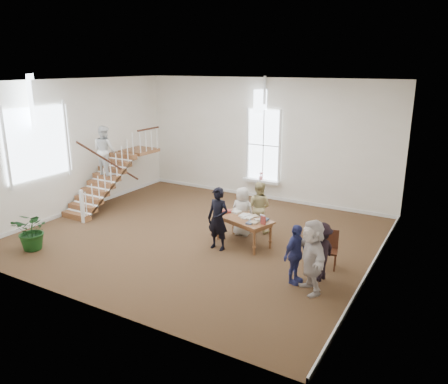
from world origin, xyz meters
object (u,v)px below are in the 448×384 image
Objects in this scene: woman_cluster_b at (321,252)px; woman_cluster_c at (312,256)px; woman_cluster_a at (295,254)px; floor_plant at (33,230)px; side_chair at (329,247)px; elderly_woman at (242,211)px; library_table at (244,220)px; police_officer at (218,219)px; person_yellow at (259,207)px.

woman_cluster_c is (0.00, -0.65, 0.14)m from woman_cluster_b.
floor_plant is at bearing 116.66° from woman_cluster_a.
woman_cluster_b reaches higher than side_chair.
elderly_woman is 1.04× the size of woman_cluster_b.
library_table is 1.67× the size of floor_plant.
woman_cluster_b is 0.81m from side_chair.
woman_cluster_c is at bearing -101.33° from side_chair.
library_table is 1.29× the size of woman_cluster_a.
woman_cluster_c is at bearing 11.98° from floor_plant.
police_officer is at bearing -106.29° from library_table.
woman_cluster_b is 0.66m from woman_cluster_c.
woman_cluster_a is at bearing 137.68° from elderly_woman.
woman_cluster_b is at bearing -33.13° from woman_cluster_a.
woman_cluster_b is at bearing 138.08° from woman_cluster_c.
side_chair is at bearing 151.19° from person_yellow.
woman_cluster_b is at bearing 16.70° from floor_plant.
woman_cluster_c is at bearing -101.25° from woman_cluster_a.
person_yellow is at bearing 80.28° from police_officer.
woman_cluster_a is at bearing -29.26° from woman_cluster_b.
woman_cluster_a is 0.52m from woman_cluster_c.
woman_cluster_a is at bearing -14.42° from police_officer.
floor_plant is 1.15× the size of side_chair.
side_chair is at bearing 22.17° from floor_plant.
side_chair is (2.60, -1.32, -0.25)m from person_yellow.
woman_cluster_a is 1.33m from side_chair.
floor_plant reaches higher than library_table.
woman_cluster_a is 0.64m from woman_cluster_b.
side_chair is at bearing 138.76° from woman_cluster_c.
elderly_woman is 0.58m from person_yellow.
woman_cluster_c reaches higher than floor_plant.
person_yellow is at bearing -112.69° from woman_cluster_b.
library_table is 1.30× the size of woman_cluster_b.
elderly_woman is at bearing -169.72° from woman_cluster_c.
library_table is at bearing 33.81° from floor_plant.
woman_cluster_a is at bearing 128.26° from person_yellow.
woman_cluster_c reaches higher than library_table.
woman_cluster_b is (0.46, 0.45, -0.01)m from woman_cluster_a.
library_table is 5.83m from floor_plant.
side_chair is (-0.02, 0.79, -0.18)m from woman_cluster_b.
woman_cluster_c reaches higher than woman_cluster_b.
police_officer reaches higher than elderly_woman.
person_yellow reaches higher than library_table.
elderly_woman reaches higher than library_table.
woman_cluster_b is (2.61, -2.11, -0.07)m from person_yellow.
woman_cluster_c is (2.61, -2.76, 0.07)m from person_yellow.
floor_plant is at bearing -119.94° from woman_cluster_c.
police_officer is 1.26m from elderly_woman.
woman_cluster_b is 0.84× the size of woman_cluster_c.
police_officer reaches higher than library_table.
woman_cluster_c reaches higher than person_yellow.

